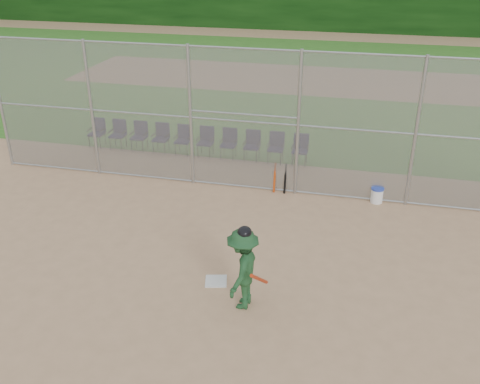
% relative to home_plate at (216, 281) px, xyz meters
% --- Properties ---
extents(ground, '(100.00, 100.00, 0.00)m').
position_rel_home_plate_xyz_m(ground, '(0.02, -0.39, -0.01)').
color(ground, tan).
rests_on(ground, ground).
extents(grass_strip, '(100.00, 100.00, 0.00)m').
position_rel_home_plate_xyz_m(grass_strip, '(0.02, 17.61, -0.00)').
color(grass_strip, '#2F681F').
rests_on(grass_strip, ground).
extents(dirt_patch_far, '(24.00, 24.00, 0.00)m').
position_rel_home_plate_xyz_m(dirt_patch_far, '(0.02, 17.61, -0.00)').
color(dirt_patch_far, '#A57E5C').
rests_on(dirt_patch_far, ground).
extents(backstop_fence, '(16.09, 0.09, 4.00)m').
position_rel_home_plate_xyz_m(backstop_fence, '(0.02, 4.61, 2.06)').
color(backstop_fence, gray).
rests_on(backstop_fence, ground).
extents(home_plate, '(0.54, 0.54, 0.02)m').
position_rel_home_plate_xyz_m(home_plate, '(0.00, 0.00, 0.00)').
color(home_plate, silver).
rests_on(home_plate, ground).
extents(batter_at_plate, '(0.88, 1.32, 1.77)m').
position_rel_home_plate_xyz_m(batter_at_plate, '(0.72, -0.63, 0.85)').
color(batter_at_plate, '#1C4724').
rests_on(batter_at_plate, ground).
extents(water_cooler, '(0.34, 0.34, 0.43)m').
position_rel_home_plate_xyz_m(water_cooler, '(3.26, 4.56, 0.21)').
color(water_cooler, white).
rests_on(water_cooler, ground).
extents(spare_bats, '(0.36, 0.24, 0.85)m').
position_rel_home_plate_xyz_m(spare_bats, '(0.58, 4.60, 0.41)').
color(spare_bats, '#D84C14').
rests_on(spare_bats, ground).
extents(chair_0, '(0.54, 0.52, 0.96)m').
position_rel_home_plate_xyz_m(chair_0, '(-6.07, 6.69, 0.47)').
color(chair_0, '#0F0E33').
rests_on(chair_0, ground).
extents(chair_1, '(0.54, 0.52, 0.96)m').
position_rel_home_plate_xyz_m(chair_1, '(-5.30, 6.69, 0.47)').
color(chair_1, '#0F0E33').
rests_on(chair_1, ground).
extents(chair_2, '(0.54, 0.52, 0.96)m').
position_rel_home_plate_xyz_m(chair_2, '(-4.53, 6.69, 0.47)').
color(chair_2, '#0F0E33').
rests_on(chair_2, ground).
extents(chair_3, '(0.54, 0.52, 0.96)m').
position_rel_home_plate_xyz_m(chair_3, '(-3.76, 6.69, 0.47)').
color(chair_3, '#0F0E33').
rests_on(chair_3, ground).
extents(chair_4, '(0.54, 0.52, 0.96)m').
position_rel_home_plate_xyz_m(chair_4, '(-2.99, 6.69, 0.47)').
color(chair_4, '#0F0E33').
rests_on(chair_4, ground).
extents(chair_5, '(0.54, 0.52, 0.96)m').
position_rel_home_plate_xyz_m(chair_5, '(-2.22, 6.69, 0.47)').
color(chair_5, '#0F0E33').
rests_on(chair_5, ground).
extents(chair_6, '(0.54, 0.52, 0.96)m').
position_rel_home_plate_xyz_m(chair_6, '(-1.45, 6.69, 0.47)').
color(chair_6, '#0F0E33').
rests_on(chair_6, ground).
extents(chair_7, '(0.54, 0.52, 0.96)m').
position_rel_home_plate_xyz_m(chair_7, '(-0.67, 6.69, 0.47)').
color(chair_7, '#0F0E33').
rests_on(chair_7, ground).
extents(chair_8, '(0.54, 0.52, 0.96)m').
position_rel_home_plate_xyz_m(chair_8, '(0.10, 6.69, 0.47)').
color(chair_8, '#0F0E33').
rests_on(chair_8, ground).
extents(chair_9, '(0.54, 0.52, 0.96)m').
position_rel_home_plate_xyz_m(chair_9, '(0.87, 6.69, 0.47)').
color(chair_9, '#0F0E33').
rests_on(chair_9, ground).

